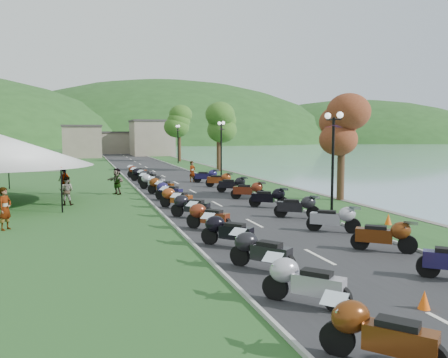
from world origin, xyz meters
TOP-DOWN VIEW (x-y plane):
  - road at (0.00, 40.00)m, footprint 7.00×120.00m
  - hills_backdrop at (0.00, 200.00)m, footprint 360.00×120.00m
  - far_building at (-2.00, 85.00)m, footprint 18.00×16.00m
  - moto_row_left at (-2.41, 16.63)m, footprint 2.60×47.12m
  - moto_row_right at (2.34, 16.63)m, footprint 2.60×35.50m
  - tree_lakeside at (7.52, 21.42)m, footprint 2.44×2.44m
  - pedestrian_a at (-10.37, 17.72)m, footprint 0.75×0.81m
  - pedestrian_b at (-8.12, 24.11)m, footprint 0.88×0.65m
  - traffic_cone_near at (0.08, 5.21)m, footprint 0.29×0.29m

SIDE VIEW (x-z plane):
  - hills_backdrop at x=0.00m, z-range -38.00..38.00m
  - pedestrian_a at x=-10.37m, z-range -0.89..0.89m
  - pedestrian_b at x=-8.12m, z-range -0.81..0.81m
  - road at x=0.00m, z-range 0.00..0.02m
  - traffic_cone_near at x=0.08m, z-range 0.00..0.45m
  - moto_row_left at x=-2.41m, z-range 0.00..1.10m
  - moto_row_right at x=2.34m, z-range 0.00..1.10m
  - far_building at x=-2.00m, z-range 0.00..5.00m
  - tree_lakeside at x=7.52m, z-range 0.00..6.78m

